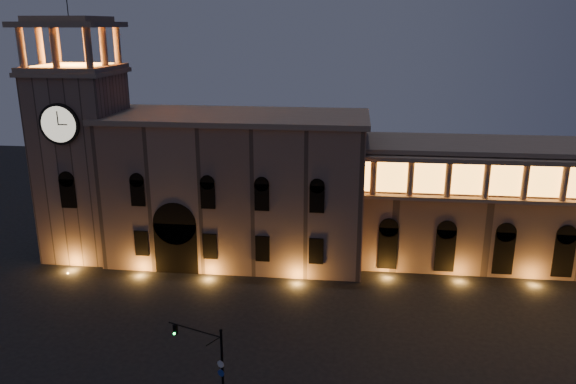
{
  "coord_description": "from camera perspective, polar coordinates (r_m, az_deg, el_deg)",
  "views": [
    {
      "loc": [
        11.57,
        -41.46,
        27.53
      ],
      "look_at": [
        4.86,
        16.0,
        10.19
      ],
      "focal_mm": 35.0,
      "sensor_mm": 36.0,
      "label": 1
    }
  ],
  "objects": [
    {
      "name": "ground",
      "position": [
        51.1,
        -7.83,
        -16.09
      ],
      "size": [
        160.0,
        160.0,
        0.0
      ],
      "primitive_type": "plane",
      "color": "black",
      "rests_on": "ground"
    },
    {
      "name": "government_building",
      "position": [
        67.51,
        -5.27,
        0.47
      ],
      "size": [
        30.8,
        12.8,
        17.6
      ],
      "color": "#816454",
      "rests_on": "ground"
    },
    {
      "name": "clock_tower",
      "position": [
        71.79,
        -20.09,
        3.57
      ],
      "size": [
        9.8,
        9.8,
        32.4
      ],
      "color": "#816454",
      "rests_on": "ground"
    },
    {
      "name": "colonnade_wing",
      "position": [
        71.42,
        22.98,
        -1.11
      ],
      "size": [
        40.6,
        11.5,
        14.5
      ],
      "color": "#7C5F4F",
      "rests_on": "ground"
    },
    {
      "name": "traffic_light",
      "position": [
        43.42,
        -7.65,
        -17.01
      ],
      "size": [
        4.66,
        1.93,
        6.76
      ],
      "rotation": [
        0.0,
        0.0,
        -0.35
      ],
      "color": "black",
      "rests_on": "ground"
    }
  ]
}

